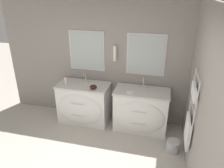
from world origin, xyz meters
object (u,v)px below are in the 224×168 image
vanity_right (141,111)px  waste_bin (173,146)px  amenity_bowl (93,87)px  vanity_left (84,103)px  toiletry_bottle (66,81)px

vanity_right → waste_bin: (0.67, -0.55, -0.32)m
amenity_bowl → waste_bin: amenity_bowl is taller
vanity_left → amenity_bowl: (0.28, -0.12, 0.47)m
amenity_bowl → waste_bin: (1.63, -0.44, -0.80)m
toiletry_bottle → amenity_bowl: toiletry_bottle is taller
toiletry_bottle → waste_bin: 2.46m
vanity_left → toiletry_bottle: (-0.35, -0.06, 0.52)m
vanity_left → amenity_bowl: size_ratio=7.68×
vanity_left → amenity_bowl: 0.56m
vanity_right → amenity_bowl: (-0.96, -0.12, 0.47)m
vanity_left → waste_bin: 2.02m
waste_bin → vanity_left: bearing=163.9°
vanity_right → toiletry_bottle: bearing=-177.9°
vanity_right → toiletry_bottle: 1.67m
vanity_left → vanity_right: size_ratio=1.00×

